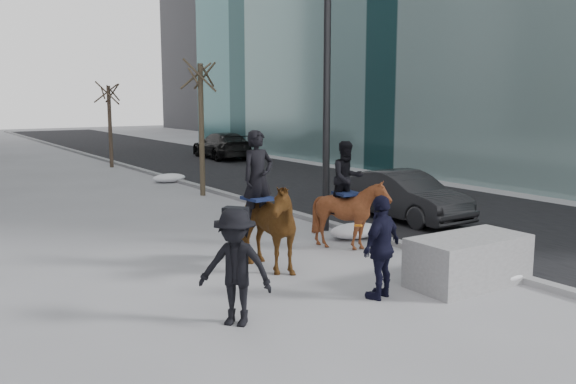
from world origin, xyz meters
TOP-DOWN VIEW (x-y plane):
  - ground at (0.00, 0.00)m, footprint 120.00×120.00m
  - road at (7.00, 10.00)m, footprint 8.00×90.00m
  - curb at (3.00, 10.00)m, footprint 0.25×90.00m
  - planter at (2.05, -1.59)m, footprint 2.22×1.13m
  - car_near at (5.20, 3.34)m, footprint 1.44×4.06m
  - car_far at (8.74, 21.05)m, footprint 2.46×5.09m
  - tree_near at (2.40, 10.17)m, footprint 1.20×1.20m
  - tree_far at (2.40, 20.24)m, footprint 1.20×1.20m
  - mounted_left at (-0.57, 1.27)m, footprint 1.12×2.17m
  - mounted_right at (1.92, 1.63)m, footprint 1.46×1.60m
  - feeder at (0.23, -1.28)m, footprint 1.11×1.00m
  - camera_crew at (-2.39, -1.02)m, footprint 1.23×1.29m
  - lamppost at (2.60, 3.58)m, footprint 0.25×1.89m
  - snow_piles at (2.70, 5.34)m, footprint 1.36×16.46m

SIDE VIEW (x-z plane):
  - ground at x=0.00m, z-range 0.00..0.00m
  - road at x=7.00m, z-range 0.00..0.01m
  - curb at x=3.00m, z-range 0.00..0.12m
  - snow_piles at x=2.70m, z-range -0.01..0.34m
  - planter at x=2.05m, z-range 0.00..0.88m
  - car_near at x=5.20m, z-range 0.00..1.34m
  - car_far at x=8.74m, z-range 0.00..1.43m
  - feeder at x=0.23m, z-range 0.00..1.76m
  - camera_crew at x=-2.39m, z-range 0.01..1.76m
  - mounted_right at x=1.92m, z-range -0.24..2.16m
  - mounted_left at x=-0.57m, z-range -0.35..2.37m
  - tree_far at x=2.40m, z-range 0.00..4.29m
  - tree_near at x=2.40m, z-range 0.00..4.94m
  - lamppost at x=2.60m, z-range 0.45..9.54m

